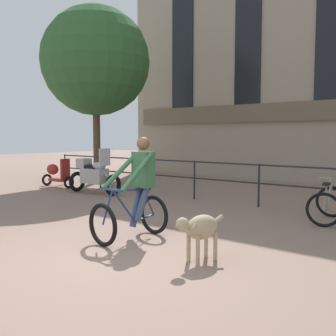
% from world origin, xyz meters
% --- Properties ---
extents(ground_plane, '(60.00, 60.00, 0.00)m').
position_xyz_m(ground_plane, '(0.00, 0.00, 0.00)').
color(ground_plane, '#8E7060').
extents(canal_railing, '(15.05, 0.05, 1.05)m').
position_xyz_m(canal_railing, '(-0.00, 5.20, 0.71)').
color(canal_railing, '#232326').
rests_on(canal_railing, ground_plane).
extents(building_facade, '(18.00, 0.72, 10.05)m').
position_xyz_m(building_facade, '(-0.00, 10.99, 5.00)').
color(building_facade, gray).
rests_on(building_facade, ground_plane).
extents(cyclist_with_bike, '(0.79, 1.23, 1.70)m').
position_xyz_m(cyclist_with_bike, '(-0.34, 1.25, 0.76)').
color(cyclist_with_bike, black).
rests_on(cyclist_with_bike, ground_plane).
extents(dog, '(0.40, 0.88, 0.65)m').
position_xyz_m(dog, '(1.18, 0.90, 0.46)').
color(dog, tan).
rests_on(dog, ground_plane).
extents(parked_motorcycle, '(1.65, 0.71, 1.35)m').
position_xyz_m(parked_motorcycle, '(-4.81, 4.21, 0.56)').
color(parked_motorcycle, black).
rests_on(parked_motorcycle, ground_plane).
extents(parked_bicycle_near_lamp, '(0.80, 1.19, 0.86)m').
position_xyz_m(parked_bicycle_near_lamp, '(1.81, 4.54, 0.36)').
color(parked_bicycle_near_lamp, black).
rests_on(parked_bicycle_near_lamp, ground_plane).
extents(parked_scooter, '(1.28, 0.40, 0.96)m').
position_xyz_m(parked_scooter, '(-6.98, 4.47, 0.46)').
color(parked_scooter, black).
rests_on(parked_scooter, ground_plane).
extents(tree_canalside_left, '(3.93, 3.93, 6.38)m').
position_xyz_m(tree_canalside_left, '(-6.97, 6.24, 4.41)').
color(tree_canalside_left, brown).
rests_on(tree_canalside_left, ground_plane).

